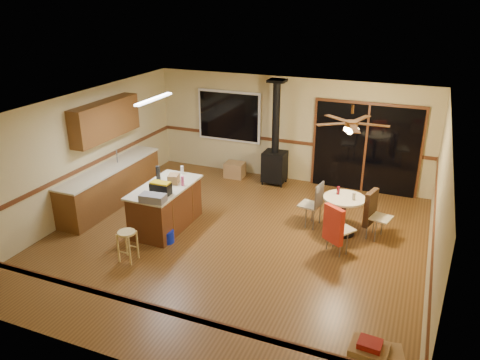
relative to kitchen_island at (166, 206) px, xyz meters
The scene contains 35 objects.
floor 1.57m from the kitchen_island, ahead, with size 7.00×7.00×0.00m, color brown.
ceiling 2.62m from the kitchen_island, ahead, with size 7.00×7.00×0.00m, color silver.
wall_back 3.90m from the kitchen_island, 66.80° to the left, with size 7.00×7.00×0.00m, color tan.
wall_front 3.90m from the kitchen_island, 66.80° to the right, with size 7.00×7.00×0.00m, color tan.
wall_left 2.17m from the kitchen_island, behind, with size 7.00×7.00×0.00m, color tan.
wall_right 5.07m from the kitchen_island, ahead, with size 7.00×7.00×0.00m, color tan.
chair_rail 1.60m from the kitchen_island, ahead, with size 7.00×7.00×0.08m, color #582D16, non-canonical shape.
window 3.61m from the kitchen_island, 91.66° to the left, with size 1.72×0.10×1.32m, color black.
sliding_door 4.88m from the kitchen_island, 45.42° to the left, with size 2.52×0.10×2.10m, color black.
lower_cabinets 1.77m from the kitchen_island, 163.61° to the left, with size 0.60×3.00×0.86m, color brown.
countertop 1.82m from the kitchen_island, 163.61° to the left, with size 0.64×3.04×0.04m, color beige.
upper_cabinets 2.43m from the kitchen_island, 159.02° to the left, with size 0.35×2.00×0.80m, color brown.
kitchen_island is the anchor object (origin of this frame).
wood_stove 3.33m from the kitchen_island, 66.91° to the left, with size 0.55×0.50×2.52m.
ceiling_fan 3.96m from the kitchen_island, 17.88° to the left, with size 0.24×0.24×0.55m.
fluorescent_strip 2.15m from the kitchen_island, 135.00° to the left, with size 0.10×1.20×0.04m, color white.
toolbox_grey 0.91m from the kitchen_island, 75.29° to the right, with size 0.46×0.26×0.14m, color slate.
toolbox_black 0.67m from the kitchen_island, 68.84° to the right, with size 0.39×0.21×0.22m, color black.
toolbox_yellow_lid 0.78m from the kitchen_island, 68.84° to the right, with size 0.37×0.19×0.03m, color gold.
box_on_island 0.59m from the kitchen_island, 67.80° to the left, with size 0.20×0.27×0.18m, color olive.
bottle_dark 0.69m from the kitchen_island, 141.14° to the left, with size 0.09×0.09×0.31m, color black.
bottle_pink 0.65m from the kitchen_island, 27.58° to the left, with size 0.06×0.06×0.19m, color #D84C8C.
bottle_white 0.90m from the kitchen_island, 89.42° to the left, with size 0.06×0.06×0.18m, color white.
bar_stool 1.40m from the kitchen_island, 88.63° to the right, with size 0.32×0.32×0.58m, color tan.
blue_bucket 0.73m from the kitchen_island, 59.47° to the right, with size 0.29×0.29×0.24m, color #0D21C3.
dining_table 3.54m from the kitchen_island, 17.88° to the left, with size 0.82×0.82×0.78m.
glass_red 3.46m from the kitchen_island, 20.24° to the left, with size 0.06×0.06×0.16m, color #590C14.
glass_cream 3.72m from the kitchen_island, 16.29° to the left, with size 0.06×0.06×0.15m, color beige.
chair_left 3.02m from the kitchen_island, 22.88° to the left, with size 0.46×0.46×0.51m.
chair_near 3.38m from the kitchen_island, ahead, with size 0.61×0.62×0.70m.
chair_right 4.07m from the kitchen_island, 16.91° to the left, with size 0.55×0.52×0.70m.
box_under_window 3.09m from the kitchen_island, 86.01° to the left, with size 0.49×0.39×0.39m, color olive.
box_corner_a 5.01m from the kitchen_island, 28.91° to the right, with size 0.47×0.39×0.36m, color olive.
box_corner_b 5.17m from the kitchen_island, 26.95° to the right, with size 0.37×0.32×0.30m, color olive.
box_small_red 5.00m from the kitchen_island, 28.91° to the right, with size 0.29×0.24×0.08m, color maroon.
Camera 1 is at (3.14, -7.34, 4.50)m, focal length 35.00 mm.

